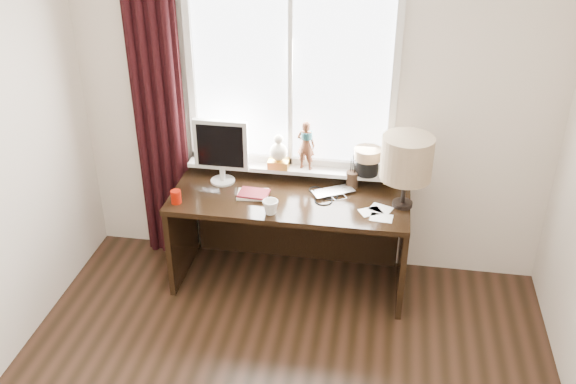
% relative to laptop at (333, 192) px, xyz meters
% --- Properties ---
extents(wall_back, '(3.50, 0.00, 2.60)m').
position_rel_laptop_xyz_m(wall_back, '(-0.20, 0.27, 0.54)').
color(wall_back, beige).
rests_on(wall_back, ground).
extents(laptop, '(0.36, 0.32, 0.02)m').
position_rel_laptop_xyz_m(laptop, '(0.00, 0.00, 0.00)').
color(laptop, silver).
rests_on(laptop, desk).
extents(mug, '(0.15, 0.15, 0.11)m').
position_rel_laptop_xyz_m(mug, '(-0.39, -0.35, 0.04)').
color(mug, white).
rests_on(mug, desk).
extents(red_cup, '(0.07, 0.07, 0.10)m').
position_rel_laptop_xyz_m(red_cup, '(-1.07, -0.32, 0.04)').
color(red_cup, '#8E0E00').
rests_on(red_cup, desk).
extents(window, '(1.52, 0.22, 1.40)m').
position_rel_laptop_xyz_m(window, '(-0.32, 0.22, 0.55)').
color(window, white).
rests_on(window, ground).
extents(curtain, '(0.38, 0.09, 2.25)m').
position_rel_laptop_xyz_m(curtain, '(-1.33, 0.18, 0.35)').
color(curtain, black).
rests_on(curtain, floor).
extents(desk, '(1.70, 0.70, 0.75)m').
position_rel_laptop_xyz_m(desk, '(-0.30, 0.00, -0.26)').
color(desk, '#301F10').
rests_on(desk, floor).
extents(monitor, '(0.40, 0.18, 0.49)m').
position_rel_laptop_xyz_m(monitor, '(-0.83, 0.04, 0.27)').
color(monitor, beige).
rests_on(monitor, desk).
extents(notebook_stack, '(0.24, 0.18, 0.03)m').
position_rel_laptop_xyz_m(notebook_stack, '(-0.56, -0.13, 0.00)').
color(notebook_stack, beige).
rests_on(notebook_stack, desk).
extents(brush_holder, '(0.09, 0.09, 0.25)m').
position_rel_laptop_xyz_m(brush_holder, '(0.12, 0.12, 0.05)').
color(brush_holder, black).
rests_on(brush_holder, desk).
extents(icon_frame, '(0.10, 0.03, 0.13)m').
position_rel_laptop_xyz_m(icon_frame, '(0.40, 0.19, 0.05)').
color(icon_frame, gold).
rests_on(icon_frame, desk).
extents(table_lamp, '(0.35, 0.35, 0.52)m').
position_rel_laptop_xyz_m(table_lamp, '(0.49, -0.10, 0.35)').
color(table_lamp, black).
rests_on(table_lamp, desk).
extents(loose_papers, '(0.25, 0.26, 0.00)m').
position_rel_laptop_xyz_m(loose_papers, '(0.33, -0.22, -0.01)').
color(loose_papers, white).
rests_on(loose_papers, desk).
extents(desk_cables, '(0.26, 0.30, 0.01)m').
position_rel_laptop_xyz_m(desk_cables, '(-0.06, -0.07, -0.01)').
color(desk_cables, black).
rests_on(desk_cables, desk).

